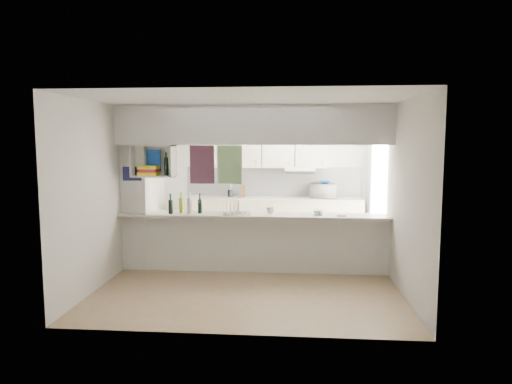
# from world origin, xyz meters

# --- Properties ---
(floor) EXTENTS (4.80, 4.80, 0.00)m
(floor) POSITION_xyz_m (0.00, 0.00, 0.00)
(floor) COLOR #9D7C5B
(floor) RESTS_ON ground
(ceiling) EXTENTS (4.80, 4.80, 0.00)m
(ceiling) POSITION_xyz_m (0.00, 0.00, 2.60)
(ceiling) COLOR white
(ceiling) RESTS_ON wall_back
(wall_back) EXTENTS (4.20, 0.00, 4.20)m
(wall_back) POSITION_xyz_m (0.00, 2.40, 1.30)
(wall_back) COLOR silver
(wall_back) RESTS_ON floor
(wall_left) EXTENTS (0.00, 4.80, 4.80)m
(wall_left) POSITION_xyz_m (-2.10, 0.00, 1.30)
(wall_left) COLOR silver
(wall_left) RESTS_ON floor
(wall_right) EXTENTS (0.00, 4.80, 4.80)m
(wall_right) POSITION_xyz_m (2.10, 0.00, 1.30)
(wall_right) COLOR silver
(wall_right) RESTS_ON floor
(servery_partition) EXTENTS (4.20, 0.50, 2.60)m
(servery_partition) POSITION_xyz_m (-0.17, 0.00, 1.66)
(servery_partition) COLOR silver
(servery_partition) RESTS_ON floor
(cubby_shelf) EXTENTS (0.65, 0.35, 0.50)m
(cubby_shelf) POSITION_xyz_m (-1.57, -0.06, 1.71)
(cubby_shelf) COLOR white
(cubby_shelf) RESTS_ON bulkhead
(kitchen_run) EXTENTS (3.60, 0.63, 2.24)m
(kitchen_run) POSITION_xyz_m (0.16, 2.14, 0.83)
(kitchen_run) COLOR beige
(kitchen_run) RESTS_ON floor
(microwave) EXTENTS (0.57, 0.43, 0.29)m
(microwave) POSITION_xyz_m (1.23, 2.14, 1.07)
(microwave) COLOR white
(microwave) RESTS_ON bench_top
(bowl) EXTENTS (0.22, 0.22, 0.05)m
(bowl) POSITION_xyz_m (1.26, 2.15, 1.24)
(bowl) COLOR #0D3996
(bowl) RESTS_ON microwave
(dish_rack) EXTENTS (0.48, 0.39, 0.23)m
(dish_rack) POSITION_xyz_m (-0.26, -0.01, 1.01)
(dish_rack) COLOR silver
(dish_rack) RESTS_ON breakfast_bar
(cup) EXTENTS (0.15, 0.15, 0.10)m
(cup) POSITION_xyz_m (0.27, -0.03, 0.98)
(cup) COLOR white
(cup) RESTS_ON dish_rack
(wine_bottles) EXTENTS (0.52, 0.15, 0.35)m
(wine_bottles) POSITION_xyz_m (-1.07, -0.03, 1.05)
(wine_bottles) COLOR black
(wine_bottles) RESTS_ON breakfast_bar
(plastic_tubs) EXTENTS (0.49, 0.18, 0.07)m
(plastic_tubs) POSITION_xyz_m (1.03, -0.03, 0.95)
(plastic_tubs) COLOR silver
(plastic_tubs) RESTS_ON breakfast_bar
(utensil_jar) EXTENTS (0.11, 0.11, 0.15)m
(utensil_jar) POSITION_xyz_m (-0.66, 2.15, 0.99)
(utensil_jar) COLOR black
(utensil_jar) RESTS_ON bench_top
(knife_block) EXTENTS (0.12, 0.10, 0.22)m
(knife_block) POSITION_xyz_m (-0.41, 2.18, 1.03)
(knife_block) COLOR #50341B
(knife_block) RESTS_ON bench_top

